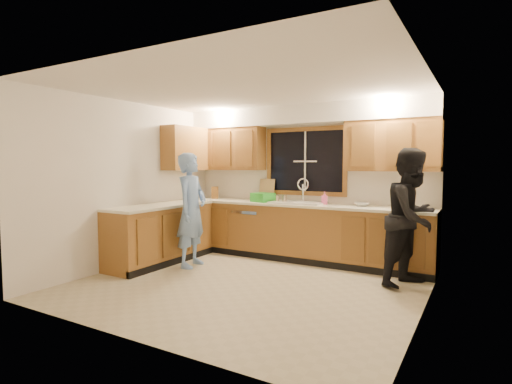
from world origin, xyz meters
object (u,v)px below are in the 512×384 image
Objects in this scene: man at (192,210)px; soap_bottle at (324,198)px; sink at (298,207)px; bowl at (362,204)px; knife_block at (215,193)px; dishwasher at (253,230)px; woman at (412,217)px; dish_crate at (263,197)px; stove at (134,240)px.

man reaches higher than soap_bottle.
sink is 1.02m from bowl.
knife_block reaches higher than bowl.
dishwasher is 4.02× the size of soap_bottle.
woman is 7.90× the size of knife_block.
dish_crate is at bearing -173.89° from sink.
man reaches higher than dish_crate.
dishwasher is at bearing 167.46° from dish_crate.
woman reaches higher than sink.
soap_bottle reaches higher than dishwasher.
man is at bearing -143.01° from soap_bottle.
soap_bottle is at bearing 90.06° from woman.
stove is at bearing -123.75° from knife_block.
man is at bearing 46.83° from stove.
stove is at bearing -140.16° from soap_bottle.
stove is 4.04× the size of knife_block.
soap_bottle is (1.05, 0.11, 0.03)m from dish_crate.
sink reaches higher than stove.
knife_block is 1.06m from dish_crate.
soap_bottle is (0.43, 0.04, 0.16)m from sink.
man is 2.08m from soap_bottle.
sink is at bearing 45.39° from stove.
dishwasher is 0.47× the size of woman.
sink is at bearing 6.11° from dish_crate.
soap_bottle is (-1.40, 0.61, 0.14)m from woman.
knife_block is 1.09× the size of soap_bottle.
bowl reaches higher than dishwasher.
dish_crate is (1.06, -0.09, -0.04)m from knife_block.
bowl is (-0.82, 0.65, 0.07)m from woman.
sink is at bearing -30.65° from knife_block.
dishwasher is 1.33m from man.
bowl is (1.02, 0.07, 0.08)m from sink.
woman is (3.06, 0.63, 0.02)m from man.
knife_block is (-1.67, 0.02, 0.17)m from sink.
man is (-1.22, -1.21, -0.00)m from sink.
sink reaches higher than soap_bottle.
stove is 2.96m from soap_bottle.
soap_bottle reaches higher than dish_crate.
sink is at bearing -174.83° from soap_bottle.
knife_block is at bearing 179.18° from sink.
stove is at bearing -134.61° from sink.
soap_bottle is at bearing -62.92° from man.
woman is at bearing -11.73° from dish_crate.
bowl is at bearing 4.81° from dish_crate.
knife_block reaches higher than dish_crate.
woman reaches higher than dish_crate.
man is 7.74× the size of knife_block.
bowl is at bearing 4.01° from sink.
dish_crate is 1.64m from bowl.
man reaches higher than sink.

